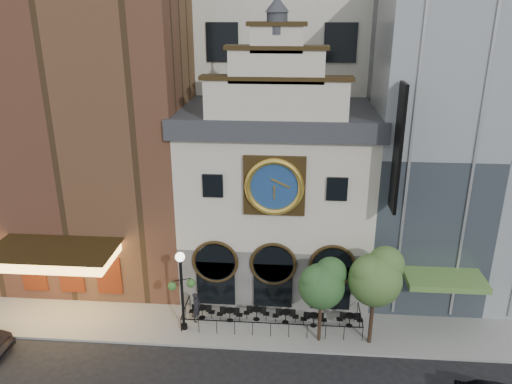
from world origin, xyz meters
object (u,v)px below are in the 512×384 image
(bistro_4, at_px, (314,319))
(bistro_5, at_px, (350,319))
(pedestrian, at_px, (197,307))
(bistro_0, at_px, (202,311))
(lamppost, at_px, (182,283))
(bistro_1, at_px, (230,314))
(tree_left, at_px, (323,283))
(tree_right, at_px, (376,276))
(bistro_2, at_px, (256,313))
(bistro_3, at_px, (286,316))

(bistro_4, bearing_deg, bistro_5, 3.88)
(bistro_5, distance_m, pedestrian, 9.29)
(bistro_0, xyz_separation_m, lamppost, (-0.89, -1.16, 2.68))
(bistro_0, height_order, bistro_1, same)
(bistro_5, height_order, lamppost, lamppost)
(bistro_0, height_order, lamppost, lamppost)
(tree_left, bearing_deg, lamppost, 176.95)
(pedestrian, bearing_deg, bistro_0, -19.08)
(bistro_1, relative_size, bistro_4, 1.00)
(bistro_4, bearing_deg, tree_left, -76.09)
(bistro_1, xyz_separation_m, tree_right, (8.32, -1.39, 3.86))
(bistro_0, height_order, bistro_5, same)
(bistro_1, height_order, bistro_2, same)
(bistro_0, xyz_separation_m, tree_left, (7.18, -1.59, 3.32))
(bistro_2, distance_m, tree_left, 5.31)
(bistro_4, xyz_separation_m, bistro_5, (2.17, 0.15, 0.00))
(bistro_4, height_order, lamppost, lamppost)
(pedestrian, bearing_deg, bistro_1, -66.04)
(bistro_4, bearing_deg, pedestrian, -179.80)
(bistro_2, xyz_separation_m, pedestrian, (-3.63, -0.40, 0.49))
(bistro_0, relative_size, lamppost, 0.31)
(bistro_4, relative_size, tree_left, 0.31)
(bistro_0, height_order, bistro_2, same)
(bistro_3, relative_size, tree_left, 0.31)
(bistro_3, xyz_separation_m, bistro_5, (3.86, -0.07, 0.00))
(pedestrian, xyz_separation_m, tree_right, (10.33, -1.23, 3.37))
(bistro_1, height_order, bistro_5, same)
(bistro_5, xyz_separation_m, lamppost, (-9.91, -1.01, 2.68))
(bistro_3, bearing_deg, pedestrian, -177.45)
(lamppost, bearing_deg, bistro_1, -1.66)
(bistro_3, distance_m, bistro_5, 3.86)
(tree_left, relative_size, tree_right, 0.87)
(tree_right, bearing_deg, tree_left, -179.35)
(bistro_3, relative_size, lamppost, 0.31)
(pedestrian, xyz_separation_m, tree_left, (7.43, -1.27, 2.82))
(bistro_5, bearing_deg, pedestrian, -178.94)
(pedestrian, relative_size, tree_left, 0.37)
(bistro_4, distance_m, pedestrian, 7.13)
(bistro_3, relative_size, tree_right, 0.27)
(bistro_5, distance_m, lamppost, 10.31)
(bistro_5, bearing_deg, bistro_4, -176.12)
(pedestrian, relative_size, lamppost, 0.38)
(tree_left, height_order, tree_right, tree_right)
(bistro_0, height_order, tree_right, tree_right)
(tree_right, bearing_deg, bistro_2, 166.28)
(lamppost, height_order, tree_left, tree_left)
(bistro_4, relative_size, lamppost, 0.31)
(bistro_3, height_order, bistro_4, same)
(bistro_2, xyz_separation_m, bistro_5, (5.65, -0.23, 0.00))
(bistro_2, distance_m, bistro_5, 5.65)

